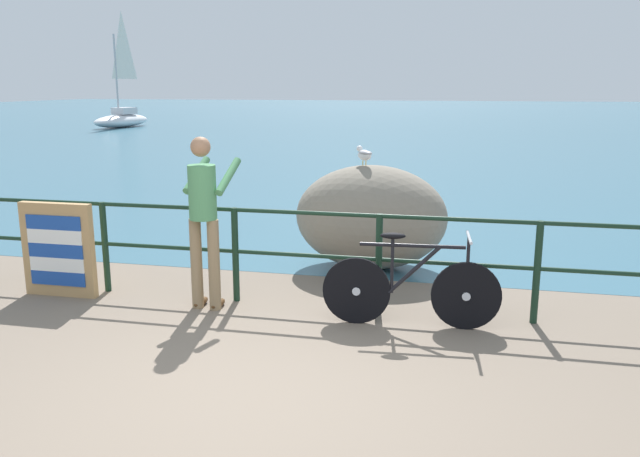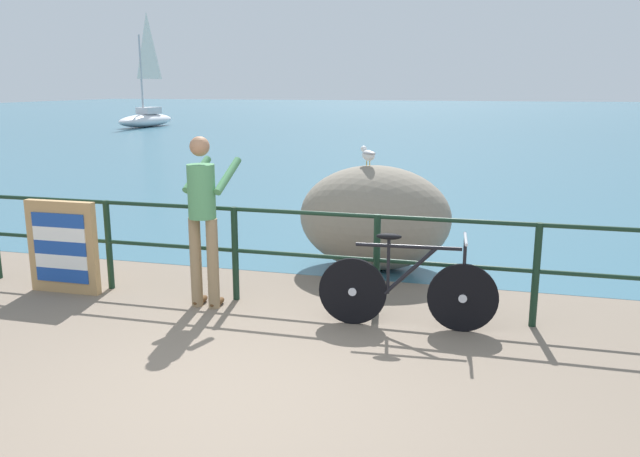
% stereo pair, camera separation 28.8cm
% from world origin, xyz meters
% --- Properties ---
extents(ground_plane, '(120.00, 120.00, 0.10)m').
position_xyz_m(ground_plane, '(0.00, 20.00, -0.05)').
color(ground_plane, '#756656').
extents(sea_surface, '(120.00, 90.00, 0.01)m').
position_xyz_m(sea_surface, '(0.00, 48.19, 0.00)').
color(sea_surface, '#38667A').
rests_on(sea_surface, ground_plane).
extents(promenade_railing, '(7.73, 0.07, 1.02)m').
position_xyz_m(promenade_railing, '(0.00, 2.11, 0.64)').
color(promenade_railing, black).
rests_on(promenade_railing, ground_plane).
extents(bicycle, '(1.70, 0.48, 0.92)m').
position_xyz_m(bicycle, '(1.13, 1.76, 0.39)').
color(bicycle, black).
rests_on(bicycle, ground_plane).
extents(person_at_railing, '(0.48, 0.65, 1.78)m').
position_xyz_m(person_at_railing, '(-0.99, 1.83, 0.99)').
color(person_at_railing, '#8C7251').
rests_on(person_at_railing, ground_plane).
extents(folded_deckchair_stack, '(0.84, 0.10, 1.04)m').
position_xyz_m(folded_deckchair_stack, '(-2.71, 1.86, 0.52)').
color(folded_deckchair_stack, tan).
rests_on(folded_deckchair_stack, ground_plane).
extents(breakwater_boulder_main, '(1.90, 1.31, 1.31)m').
position_xyz_m(breakwater_boulder_main, '(0.46, 3.71, 0.65)').
color(breakwater_boulder_main, gray).
rests_on(breakwater_boulder_main, ground).
extents(seagull, '(0.27, 0.30, 0.23)m').
position_xyz_m(seagull, '(0.37, 3.68, 1.45)').
color(seagull, gold).
rests_on(seagull, breakwater_boulder_main).
extents(sailboat, '(1.81, 4.52, 6.16)m').
position_xyz_m(sailboat, '(-16.72, 28.20, 0.71)').
color(sailboat, white).
rests_on(sailboat, sea_surface).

